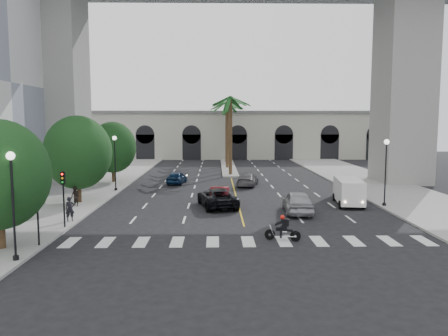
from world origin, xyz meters
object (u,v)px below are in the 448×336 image
(car_b, at_px, (220,195))
(traffic_signal_far, at_px, (63,190))
(lamp_post_left_far, at_px, (115,158))
(car_a, at_px, (298,202))
(traffic_signal_near, at_px, (37,202))
(car_d, at_px, (248,180))
(motorcycle_rider, at_px, (284,229))
(car_c, at_px, (217,198))
(pedestrian_b, at_px, (75,196))
(cargo_van, at_px, (349,191))
(pedestrian_a, at_px, (70,209))
(lamp_post_left_near, at_px, (13,197))
(lamp_post_right, at_px, (386,167))
(car_e, at_px, (177,178))

(car_b, bearing_deg, traffic_signal_far, 41.53)
(lamp_post_left_far, bearing_deg, traffic_signal_far, -89.60)
(car_a, relative_size, car_b, 1.11)
(traffic_signal_near, distance_m, car_a, 17.80)
(traffic_signal_near, distance_m, car_b, 15.86)
(car_b, height_order, car_d, car_b)
(car_a, bearing_deg, traffic_signal_near, 32.17)
(motorcycle_rider, height_order, car_c, car_c)
(pedestrian_b, bearing_deg, motorcycle_rider, 0.54)
(cargo_van, xyz_separation_m, pedestrian_a, (-20.41, -5.98, -0.21))
(traffic_signal_far, xyz_separation_m, car_c, (9.58, 6.99, -1.76))
(lamp_post_left_near, xyz_separation_m, lamp_post_right, (22.80, 13.00, 0.00))
(lamp_post_left_far, xyz_separation_m, car_b, (9.90, -6.16, -2.50))
(lamp_post_right, relative_size, pedestrian_b, 3.48)
(lamp_post_left_near, bearing_deg, motorcycle_rider, 15.32)
(traffic_signal_near, bearing_deg, traffic_signal_far, 90.00)
(lamp_post_left_near, relative_size, pedestrian_b, 3.48)
(motorcycle_rider, height_order, pedestrian_a, pedestrian_a)
(lamp_post_right, bearing_deg, cargo_van, 155.55)
(lamp_post_left_near, relative_size, lamp_post_left_far, 1.00)
(car_c, xyz_separation_m, pedestrian_a, (-9.78, -5.33, 0.21))
(lamp_post_right, xyz_separation_m, car_e, (-17.43, 13.26, -2.55))
(lamp_post_left_far, xyz_separation_m, lamp_post_right, (22.80, -8.00, 0.00))
(lamp_post_left_far, relative_size, car_e, 1.35)
(pedestrian_a, bearing_deg, car_a, -16.28)
(cargo_van, bearing_deg, car_d, 133.08)
(car_b, bearing_deg, pedestrian_b, 9.17)
(lamp_post_right, height_order, traffic_signal_near, lamp_post_right)
(lamp_post_left_far, distance_m, car_e, 7.94)
(motorcycle_rider, distance_m, pedestrian_b, 17.63)
(car_a, height_order, car_d, car_a)
(lamp_post_left_far, xyz_separation_m, cargo_van, (20.31, -6.87, -2.05))
(car_b, height_order, pedestrian_a, pedestrian_a)
(motorcycle_rider, bearing_deg, cargo_van, 71.11)
(cargo_van, bearing_deg, motorcycle_rider, -115.62)
(lamp_post_right, height_order, pedestrian_a, lamp_post_right)
(lamp_post_left_far, xyz_separation_m, car_e, (5.37, 5.26, -2.55))
(traffic_signal_far, xyz_separation_m, car_a, (15.50, 4.58, -1.68))
(lamp_post_right, distance_m, car_a, 7.82)
(lamp_post_right, relative_size, car_e, 1.35)
(lamp_post_left_near, bearing_deg, traffic_signal_far, 89.12)
(lamp_post_left_near, xyz_separation_m, car_b, (9.90, 14.84, -2.50))
(motorcycle_rider, relative_size, car_e, 0.51)
(car_c, distance_m, pedestrian_a, 11.14)
(traffic_signal_near, bearing_deg, pedestrian_b, 97.81)
(lamp_post_left_near, xyz_separation_m, car_d, (12.90, 24.59, -2.56))
(lamp_post_right, distance_m, traffic_signal_far, 23.62)
(traffic_signal_near, xyz_separation_m, pedestrian_a, (-0.20, 5.65, -1.55))
(car_b, distance_m, car_e, 12.29)
(cargo_van, bearing_deg, car_a, -139.30)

